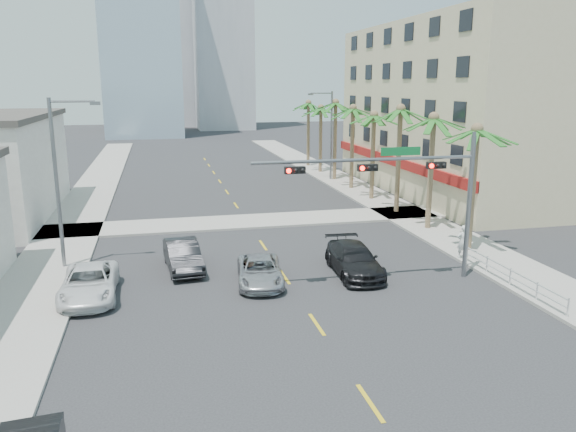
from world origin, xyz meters
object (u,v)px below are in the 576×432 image
object	(u,v)px
car_lane_center	(260,271)
pedestrian	(463,242)
car_parked_far	(89,283)
traffic_signal_mast	(411,182)
car_lane_left	(183,255)
car_lane_right	(354,260)

from	to	relation	value
car_lane_center	pedestrian	world-z (taller)	pedestrian
car_parked_far	car_lane_center	world-z (taller)	car_parked_far
car_parked_far	car_lane_center	bearing A→B (deg)	0.58
traffic_signal_mast	car_lane_left	size ratio (longest dim) A/B	2.34
car_parked_far	car_lane_center	size ratio (longest dim) A/B	1.13
car_lane_center	pedestrian	size ratio (longest dim) A/B	2.48
car_parked_far	pedestrian	size ratio (longest dim) A/B	2.79
car_parked_far	pedestrian	bearing A→B (deg)	3.22
car_lane_center	pedestrian	bearing A→B (deg)	12.62
car_parked_far	car_lane_left	xyz separation A→B (m)	(4.40, 3.21, 0.05)
car_lane_center	pedestrian	xyz separation A→B (m)	(11.70, 1.14, 0.44)
car_lane_center	car_lane_right	size ratio (longest dim) A/B	0.88
pedestrian	car_lane_right	bearing A→B (deg)	3.83
car_lane_left	car_parked_far	bearing A→B (deg)	-148.84
traffic_signal_mast	car_lane_center	size ratio (longest dim) A/B	2.38
car_lane_left	traffic_signal_mast	bearing A→B (deg)	-27.43
traffic_signal_mast	car_parked_far	size ratio (longest dim) A/B	2.11
car_lane_left	car_lane_right	bearing A→B (deg)	-22.55
car_parked_far	car_lane_right	size ratio (longest dim) A/B	0.99
traffic_signal_mast	car_lane_center	distance (m)	8.55
car_lane_left	pedestrian	xyz separation A→B (m)	(15.30, -1.92, 0.31)
car_lane_center	car_lane_right	distance (m)	5.04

